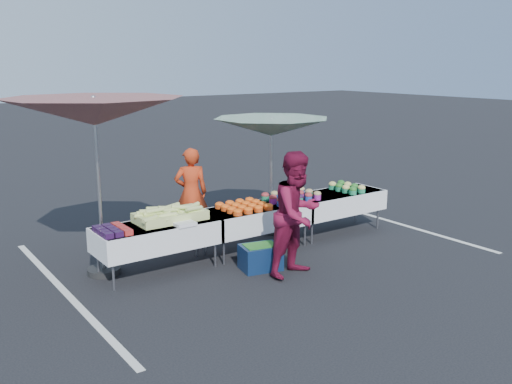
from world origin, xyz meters
TOP-DOWN VIEW (x-y plane):
  - ground at (0.00, 0.00)m, footprint 80.00×80.00m
  - stripe_left at (-3.20, 0.00)m, footprint 0.10×5.00m
  - stripe_right at (3.20, 0.00)m, footprint 0.10×5.00m
  - table_left at (-1.80, 0.00)m, footprint 1.86×0.81m
  - table_center at (0.00, 0.00)m, footprint 1.86×0.81m
  - table_right at (1.80, 0.00)m, footprint 1.86×0.81m
  - berry_punnets at (-2.51, -0.06)m, footprint 0.40×0.54m
  - corn_pile at (-1.55, 0.05)m, footprint 1.16×0.57m
  - plastic_bags at (-1.50, -0.30)m, footprint 0.30×0.25m
  - carrot_bowls at (-0.25, -0.01)m, footprint 0.75×0.69m
  - potato_cups at (0.75, 0.00)m, footprint 0.94×0.58m
  - bean_baskets at (2.06, -0.01)m, footprint 0.36×0.68m
  - vendor at (-0.51, 1.30)m, footprint 0.69×0.58m
  - customer at (-0.15, -1.26)m, footprint 1.02×0.86m
  - umbrella_left at (-2.50, 0.40)m, footprint 3.14×3.14m
  - umbrella_right at (0.80, 0.65)m, footprint 2.69×2.69m
  - storage_bin at (-0.48, -0.79)m, footprint 0.67×0.55m

SIDE VIEW (x-z plane):
  - ground at x=0.00m, z-range 0.00..0.00m
  - stripe_left at x=-3.20m, z-range 0.00..0.00m
  - stripe_right at x=3.20m, z-range 0.00..0.00m
  - storage_bin at x=-0.48m, z-range 0.01..0.40m
  - table_left at x=-1.80m, z-range 0.21..0.96m
  - table_center at x=0.00m, z-range 0.21..0.96m
  - table_right at x=1.80m, z-range 0.21..0.96m
  - plastic_bags at x=-1.50m, z-range 0.75..0.80m
  - berry_punnets at x=-2.51m, z-range 0.75..0.83m
  - carrot_bowls at x=-0.25m, z-range 0.75..0.85m
  - vendor at x=-0.51m, z-range 0.00..1.62m
  - bean_baskets at x=2.06m, z-range 0.75..0.90m
  - potato_cups at x=0.75m, z-range 0.75..0.91m
  - corn_pile at x=-1.55m, z-range 0.71..0.97m
  - customer at x=-0.15m, z-range 0.00..1.85m
  - umbrella_right at x=0.80m, z-range 0.87..3.02m
  - umbrella_left at x=-2.50m, z-range 1.07..3.72m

